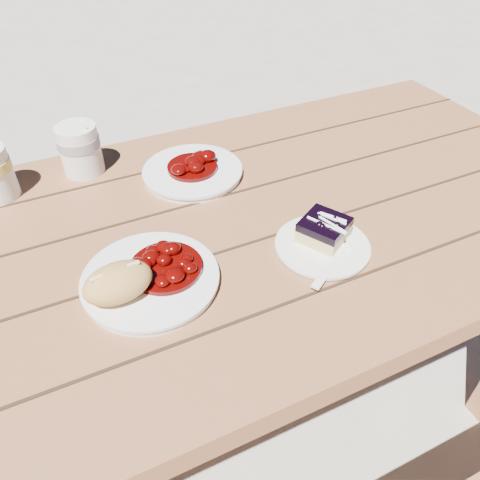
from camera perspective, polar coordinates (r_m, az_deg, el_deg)
name	(u,v)px	position (r m, az deg, el deg)	size (l,w,h in m)	color
ground	(174,439)	(1.49, -8.07, -22.85)	(60.00, 60.00, 0.00)	#AAA599
picnic_table	(148,305)	(1.00, -11.19, -7.75)	(2.00, 1.55, 0.75)	brown
main_plate	(151,280)	(0.81, -10.83, -4.83)	(0.23, 0.23, 0.02)	white
goulash_stew	(165,261)	(0.80, -9.15, -2.51)	(0.13, 0.13, 0.04)	#4D0402
bread_roll	(118,283)	(0.77, -14.66, -5.04)	(0.11, 0.08, 0.06)	tan
dessert_plate	(322,247)	(0.88, 9.98, -0.82)	(0.17, 0.17, 0.01)	white
blueberry_cake	(324,229)	(0.87, 10.20, 1.29)	(0.11, 0.11, 0.05)	#DCC478
fork_dessert	(330,266)	(0.83, 10.94, -3.11)	(0.03, 0.16, 0.01)	white
coffee_cup	(80,150)	(1.11, -18.90, 10.39)	(0.09, 0.09, 0.11)	white
second_plate	(193,172)	(1.06, -5.78, 8.21)	(0.22, 0.22, 0.02)	white
second_stew	(192,161)	(1.05, -5.89, 9.54)	(0.11, 0.11, 0.04)	#4D0402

